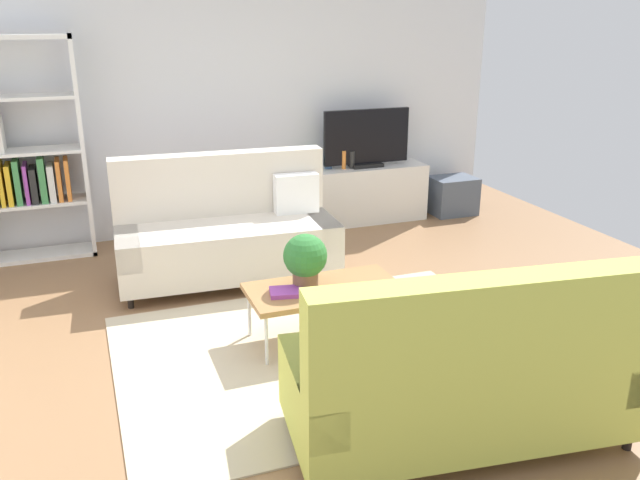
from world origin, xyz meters
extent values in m
plane|color=#936B47|center=(0.00, 0.00, 0.00)|extent=(7.68, 7.68, 0.00)
cube|color=silver|center=(0.00, 2.80, 1.45)|extent=(6.40, 0.12, 2.90)
cube|color=beige|center=(0.07, -0.32, 0.01)|extent=(2.90, 2.20, 0.01)
cube|color=beige|center=(-0.28, 1.23, 0.32)|extent=(1.94, 0.94, 0.44)
cube|color=beige|center=(-0.26, 1.55, 0.82)|extent=(1.91, 0.30, 0.56)
cube|color=beige|center=(0.57, 1.19, 0.43)|extent=(0.24, 0.85, 0.22)
cube|color=beige|center=(-1.13, 1.28, 0.43)|extent=(0.24, 0.85, 0.22)
cylinder|color=black|center=(0.57, 0.85, 0.05)|extent=(0.05, 0.05, 0.10)
cylinder|color=black|center=(-1.17, 0.94, 0.05)|extent=(0.05, 0.05, 0.10)
cylinder|color=black|center=(0.61, 1.53, 0.05)|extent=(0.05, 0.05, 0.10)
cylinder|color=black|center=(-1.13, 1.62, 0.05)|extent=(0.05, 0.05, 0.10)
cube|color=white|center=(0.40, 1.34, 0.72)|extent=(0.41, 0.16, 0.36)
cube|color=#C1CC51|center=(0.42, -1.47, 0.32)|extent=(1.99, 1.07, 0.44)
cube|color=#C1CC51|center=(0.38, -1.78, 0.82)|extent=(1.91, 0.43, 0.56)
cube|color=#C1CC51|center=(-0.42, -1.36, 0.43)|extent=(0.30, 0.86, 0.22)
cube|color=#C1CC51|center=(1.26, -1.57, 0.43)|extent=(0.30, 0.86, 0.22)
cylinder|color=black|center=(-0.40, -1.02, 0.05)|extent=(0.05, 0.05, 0.10)
cylinder|color=black|center=(1.33, -1.23, 0.05)|extent=(0.05, 0.05, 0.10)
cylinder|color=black|center=(1.24, -1.91, 0.05)|extent=(0.05, 0.05, 0.10)
cube|color=black|center=(-0.26, -1.52, 0.72)|extent=(0.41, 0.19, 0.36)
cube|color=#9E7042|center=(0.12, -0.12, 0.40)|extent=(1.10, 0.56, 0.04)
cylinder|color=silver|center=(-0.38, 0.11, 0.19)|extent=(0.02, 0.02, 0.38)
cylinder|color=silver|center=(0.62, 0.11, 0.19)|extent=(0.02, 0.02, 0.38)
cylinder|color=silver|center=(-0.38, -0.35, 0.19)|extent=(0.02, 0.02, 0.38)
cylinder|color=silver|center=(0.62, -0.35, 0.19)|extent=(0.02, 0.02, 0.38)
cube|color=silver|center=(1.59, 2.46, 0.32)|extent=(1.40, 0.44, 0.64)
cube|color=black|center=(1.59, 2.44, 0.66)|extent=(0.36, 0.20, 0.04)
cube|color=black|center=(1.59, 2.44, 0.98)|extent=(1.00, 0.05, 0.60)
cube|color=white|center=(-1.38, 2.48, 1.05)|extent=(0.04, 0.36, 2.10)
cube|color=white|center=(-1.91, 2.48, 2.08)|extent=(1.10, 0.36, 0.04)
cube|color=white|center=(-1.91, 2.48, 0.02)|extent=(1.10, 0.36, 0.04)
cube|color=white|center=(-1.91, 2.48, 0.55)|extent=(1.02, 0.36, 0.03)
cube|color=white|center=(-1.91, 2.48, 1.05)|extent=(1.02, 0.36, 0.03)
cube|color=white|center=(-1.91, 2.48, 1.55)|extent=(1.02, 0.36, 0.03)
cube|color=gold|center=(-2.13, 2.48, 0.77)|extent=(0.04, 0.29, 0.41)
cube|color=gold|center=(-2.07, 2.48, 0.75)|extent=(0.05, 0.29, 0.38)
cube|color=#3F8C4C|center=(-1.99, 2.48, 0.77)|extent=(0.05, 0.29, 0.42)
cube|color=purple|center=(-1.92, 2.48, 0.75)|extent=(0.03, 0.29, 0.37)
cube|color=#262626|center=(-1.86, 2.48, 0.73)|extent=(0.06, 0.29, 0.33)
cube|color=#3F8C4C|center=(-1.78, 2.48, 0.78)|extent=(0.06, 0.29, 0.43)
cube|color=silver|center=(-1.70, 2.48, 0.74)|extent=(0.06, 0.29, 0.35)
cube|color=orange|center=(-1.63, 2.48, 0.76)|extent=(0.04, 0.29, 0.39)
cube|color=orange|center=(-1.55, 2.48, 0.76)|extent=(0.04, 0.29, 0.39)
cube|color=silver|center=(-2.08, 2.48, 1.22)|extent=(0.04, 0.29, 0.32)
cube|color=#4C5666|center=(2.69, 2.36, 0.22)|extent=(0.52, 0.40, 0.44)
cylinder|color=brown|center=(0.00, -0.06, 0.47)|extent=(0.19, 0.19, 0.11)
sphere|color=#2D7233|center=(0.00, -0.06, 0.65)|extent=(0.32, 0.32, 0.32)
cube|color=purple|center=(-0.17, -0.15, 0.44)|extent=(0.27, 0.22, 0.03)
cylinder|color=#33B29E|center=(1.01, 2.51, 0.72)|extent=(0.10, 0.10, 0.16)
cylinder|color=#4C72B2|center=(1.16, 2.51, 0.72)|extent=(0.09, 0.09, 0.16)
cylinder|color=orange|center=(1.31, 2.42, 0.74)|extent=(0.05, 0.05, 0.20)
cylinder|color=#262626|center=(1.41, 2.42, 0.74)|extent=(0.06, 0.06, 0.19)
camera|label=1|loc=(-1.42, -4.21, 2.30)|focal=37.12mm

